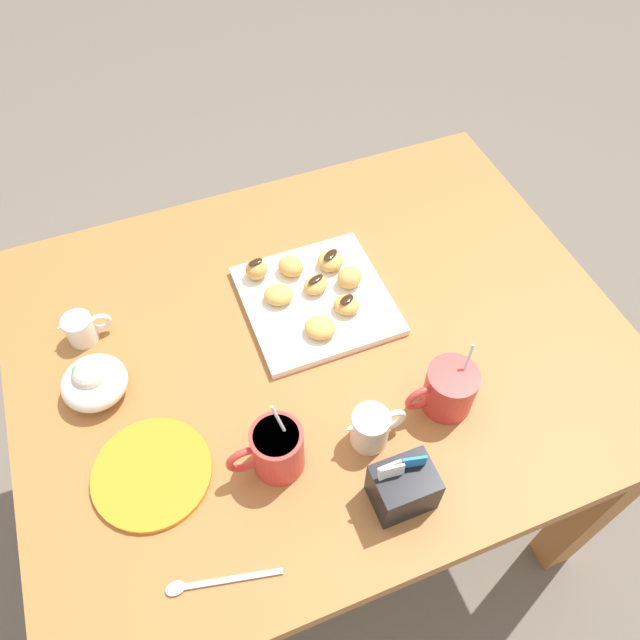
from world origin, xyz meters
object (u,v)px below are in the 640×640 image
Objects in this scene: saucer_orange_left at (152,473)px; pastry_plate_square at (316,300)px; beignet_0 at (316,285)px; beignet_2 at (320,327)px; chocolate_sauce_pitcher at (80,328)px; coffee_mug_red_left at (449,389)px; beignet_4 at (330,261)px; beignet_5 at (346,305)px; coffee_mug_red_right at (276,449)px; beignet_6 at (256,269)px; beignet_7 at (290,266)px; beignet_1 at (349,278)px; ice_cream_bowl at (94,381)px; cream_pitcher_white at (369,428)px; beignet_3 at (279,295)px; dining_table at (320,372)px; sugar_caddy at (403,487)px.

pastry_plate_square is at bearing -148.09° from saucer_orange_left.
beignet_2 is (0.03, 0.09, 0.00)m from beignet_0.
pastry_plate_square is 2.83× the size of chocolate_sauce_pitcher.
pastry_plate_square is at bearing -66.22° from coffee_mug_red_left.
beignet_4 reaches higher than beignet_5.
beignet_6 is (-0.09, -0.37, -0.02)m from coffee_mug_red_right.
beignet_7 is at bearing 179.89° from chocolate_sauce_pitcher.
ice_cream_bowl is at bearing 6.34° from beignet_1.
cream_pitcher_white reaches higher than beignet_0.
beignet_3 is (-0.35, 0.06, -0.00)m from chocolate_sauce_pitcher.
chocolate_sauce_pitcher is at bearing 2.34° from beignet_6.
beignet_6 is at bearing -73.77° from beignet_3.
ice_cream_bowl reaches higher than beignet_6.
saucer_orange_left is 3.68× the size of beignet_7.
coffee_mug_red_left is 2.49× the size of beignet_3.
beignet_1 reaches higher than pastry_plate_square.
pastry_plate_square is 0.42m from saucer_orange_left.
dining_table is 10.21× the size of sugar_caddy.
coffee_mug_red_right is at bearing 67.21° from beignet_7.
beignet_5 is (-0.21, -0.23, -0.02)m from coffee_mug_red_right.
beignet_0 is (-0.03, -0.31, -0.01)m from cream_pitcher_white.
coffee_mug_red_right is 0.41m from beignet_4.
sugar_caddy is 0.53m from ice_cream_bowl.
sugar_caddy is at bearing 90.81° from beignet_7.
beignet_7 is (0.00, -0.37, -0.01)m from cream_pitcher_white.
cream_pitcher_white is 2.18× the size of beignet_5.
coffee_mug_red_left is (-0.14, 0.20, 0.17)m from dining_table.
ice_cream_bowl is 0.41m from beignet_7.
chocolate_sauce_pitcher is 0.47m from beignet_5.
sugar_caddy reaches higher than beignet_0.
pastry_plate_square is 0.40m from sugar_caddy.
beignet_5 is (0.08, -0.23, -0.02)m from coffee_mug_red_left.
beignet_0 and beignet_2 have the same top height.
beignet_2 is at bearing -126.41° from dining_table.
coffee_mug_red_left is 0.35m from beignet_4.
beignet_7 reaches higher than beignet_0.
cream_pitcher_white is 1.14× the size of chocolate_sauce_pitcher.
beignet_0 is (-0.01, -0.02, 0.02)m from pastry_plate_square.
chocolate_sauce_pitcher is (0.54, -0.35, -0.02)m from coffee_mug_red_left.
beignet_7 is at bearing -162.64° from ice_cream_bowl.
beignet_7 is (-0.39, -0.12, -0.00)m from ice_cream_bowl.
beignet_0 is at bearing -8.76° from beignet_1.
ice_cream_bowl is at bearing -32.41° from cream_pitcher_white.
saucer_orange_left reaches higher than dining_table.
coffee_mug_red_left is 1.46× the size of chocolate_sauce_pitcher.
beignet_3 is (0.05, -0.42, -0.01)m from sugar_caddy.
chocolate_sauce_pitcher is at bearing -7.89° from beignet_0.
dining_table is 0.20m from beignet_1.
cream_pitcher_white is at bearing 136.85° from chocolate_sauce_pitcher.
chocolate_sauce_pitcher reaches higher than beignet_7.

